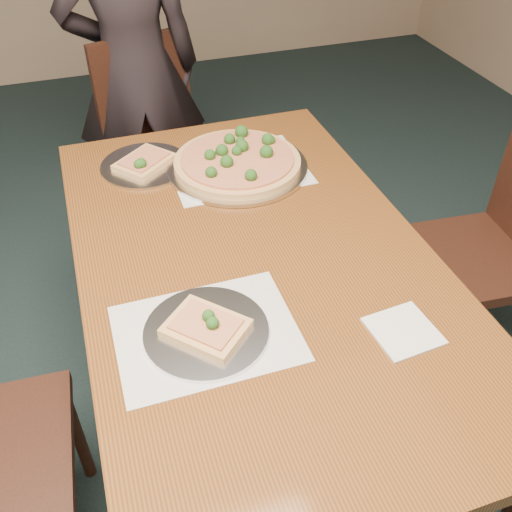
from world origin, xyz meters
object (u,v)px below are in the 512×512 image
object	(u,v)px
chair_right	(497,241)
slice_plate_far	(145,164)
chair_far	(159,136)
dining_table	(256,282)
slice_plate_near	(206,329)
pizza_pan	(238,162)
diner	(134,70)

from	to	relation	value
chair_right	slice_plate_far	distance (m)	1.19
chair_far	chair_right	bearing A→B (deg)	-62.30
chair_far	chair_right	size ratio (longest dim) A/B	1.00
chair_right	slice_plate_far	xyz separation A→B (m)	(-1.07, 0.44, 0.25)
dining_table	slice_plate_near	size ratio (longest dim) A/B	5.36
dining_table	pizza_pan	world-z (taller)	pizza_pan
chair_right	pizza_pan	world-z (taller)	chair_right
dining_table	slice_plate_near	world-z (taller)	slice_plate_near
chair_right	diner	size ratio (longest dim) A/B	0.59
chair_far	dining_table	bearing A→B (deg)	-100.61
dining_table	pizza_pan	size ratio (longest dim) A/B	3.40
diner	chair_far	bearing A→B (deg)	115.48
chair_right	diner	distance (m)	1.56
dining_table	pizza_pan	distance (m)	0.45
diner	slice_plate_near	world-z (taller)	diner
diner	chair_right	bearing A→B (deg)	131.03
pizza_pan	slice_plate_far	xyz separation A→B (m)	(-0.28, 0.10, -0.01)
dining_table	pizza_pan	bearing A→B (deg)	79.21
dining_table	chair_far	distance (m)	1.16
chair_far	pizza_pan	bearing A→B (deg)	-92.57
diner	slice_plate_far	bearing A→B (deg)	84.34
pizza_pan	slice_plate_near	world-z (taller)	pizza_pan
diner	slice_plate_far	world-z (taller)	diner
diner	slice_plate_far	xyz separation A→B (m)	(-0.09, -0.74, -0.01)
pizza_pan	slice_plate_near	xyz separation A→B (m)	(-0.27, -0.65, -0.01)
dining_table	diner	xyz separation A→B (m)	(-0.11, 1.26, 0.11)
chair_right	slice_plate_near	xyz separation A→B (m)	(-1.07, -0.30, 0.25)
dining_table	diner	size ratio (longest dim) A/B	0.97
pizza_pan	slice_plate_far	world-z (taller)	pizza_pan
chair_far	slice_plate_far	bearing A→B (deg)	-115.98
slice_plate_near	diner	bearing A→B (deg)	86.91
pizza_pan	slice_plate_near	size ratio (longest dim) A/B	1.58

